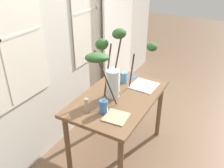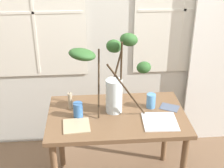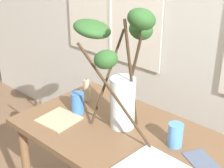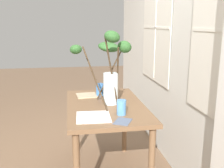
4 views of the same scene
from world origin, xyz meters
The scene contains 9 objects.
back_wall_with_windows centered at (0.00, 0.78, 1.43)m, with size 5.26×0.14×2.86m.
dining_table centered at (0.00, 0.00, 0.66)m, with size 1.16×0.72×0.77m.
vase_with_branches centered at (-0.06, 0.06, 1.12)m, with size 0.63×0.60×0.71m.
drinking_glass_blue_left centered at (-0.32, -0.01, 0.83)m, with size 0.08×0.08×0.13m, color #386BAD.
drinking_glass_blue_right centered at (0.31, 0.09, 0.83)m, with size 0.08×0.08×0.13m, color #4C84BC.
plate_square_left centered at (-0.33, -0.15, 0.77)m, with size 0.21×0.21×0.01m, color tan.
plate_square_right centered at (0.33, -0.15, 0.77)m, with size 0.27×0.27×0.01m, color white.
napkin_folded centered at (0.47, 0.07, 0.77)m, with size 0.16×0.12×0.00m, color #4C566B.
pillar_candle centered at (-0.39, 0.13, 0.84)m, with size 0.04×0.04×0.16m.
Camera 4 is at (2.36, -0.33, 1.51)m, focal length 42.22 mm.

